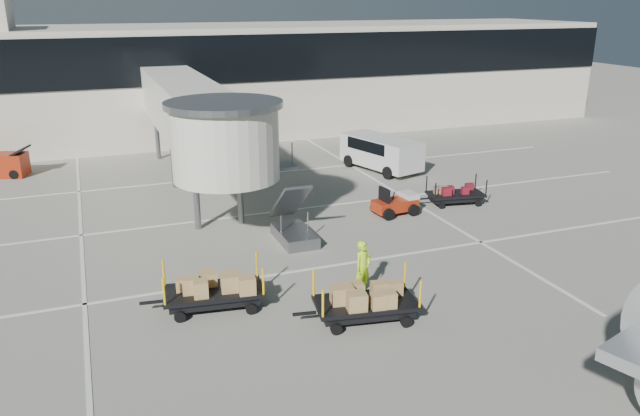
{
  "coord_description": "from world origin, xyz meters",
  "views": [
    {
      "loc": [
        -9.3,
        -18.73,
        9.92
      ],
      "look_at": [
        -0.91,
        3.23,
        2.0
      ],
      "focal_mm": 35.0,
      "sensor_mm": 36.0,
      "label": 1
    }
  ],
  "objects_px": {
    "minivan": "(379,150)",
    "box_cart_near": "(361,302)",
    "baggage_tug": "(396,204)",
    "box_cart_far": "(211,292)",
    "ground_worker": "(363,268)",
    "suitcase_cart": "(455,195)"
  },
  "relations": [
    {
      "from": "baggage_tug",
      "to": "minivan",
      "type": "distance_m",
      "value": 8.38
    },
    {
      "from": "suitcase_cart",
      "to": "box_cart_near",
      "type": "distance_m",
      "value": 13.22
    },
    {
      "from": "suitcase_cart",
      "to": "box_cart_near",
      "type": "bearing_deg",
      "value": -125.77
    },
    {
      "from": "minivan",
      "to": "baggage_tug",
      "type": "bearing_deg",
      "value": -127.15
    },
    {
      "from": "box_cart_near",
      "to": "minivan",
      "type": "distance_m",
      "value": 18.92
    },
    {
      "from": "minivan",
      "to": "box_cart_near",
      "type": "bearing_deg",
      "value": -134.44
    },
    {
      "from": "suitcase_cart",
      "to": "minivan",
      "type": "distance_m",
      "value": 7.54
    },
    {
      "from": "minivan",
      "to": "box_cart_far",
      "type": "bearing_deg",
      "value": -149.36
    },
    {
      "from": "baggage_tug",
      "to": "box_cart_far",
      "type": "distance_m",
      "value": 12.17
    },
    {
      "from": "baggage_tug",
      "to": "box_cart_near",
      "type": "bearing_deg",
      "value": -129.05
    },
    {
      "from": "ground_worker",
      "to": "minivan",
      "type": "xyz_separation_m",
      "value": [
        7.98,
        15.01,
        0.21
      ]
    },
    {
      "from": "box_cart_far",
      "to": "minivan",
      "type": "distance_m",
      "value": 19.49
    },
    {
      "from": "box_cart_far",
      "to": "ground_worker",
      "type": "distance_m",
      "value": 5.29
    },
    {
      "from": "baggage_tug",
      "to": "minivan",
      "type": "bearing_deg",
      "value": 63.95
    },
    {
      "from": "suitcase_cart",
      "to": "baggage_tug",
      "type": "bearing_deg",
      "value": -164.69
    },
    {
      "from": "baggage_tug",
      "to": "box_cart_near",
      "type": "xyz_separation_m",
      "value": [
        -5.89,
        -8.91,
        0.09
      ]
    },
    {
      "from": "suitcase_cart",
      "to": "ground_worker",
      "type": "xyz_separation_m",
      "value": [
        -8.61,
        -7.54,
        0.52
      ]
    },
    {
      "from": "suitcase_cart",
      "to": "ground_worker",
      "type": "height_order",
      "value": "ground_worker"
    },
    {
      "from": "box_cart_far",
      "to": "ground_worker",
      "type": "height_order",
      "value": "ground_worker"
    },
    {
      "from": "box_cart_near",
      "to": "minivan",
      "type": "bearing_deg",
      "value": 71.39
    },
    {
      "from": "box_cart_far",
      "to": "ground_worker",
      "type": "xyz_separation_m",
      "value": [
        5.23,
        -0.7,
        0.36
      ]
    },
    {
      "from": "baggage_tug",
      "to": "ground_worker",
      "type": "height_order",
      "value": "ground_worker"
    }
  ]
}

